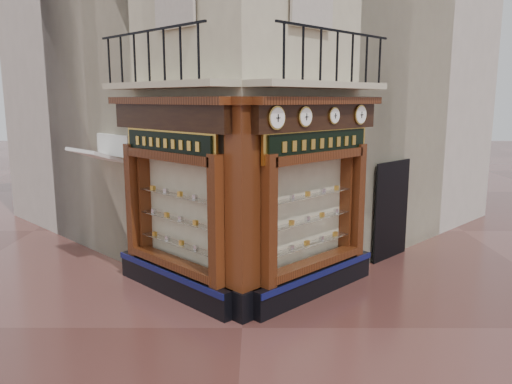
{
  "coord_description": "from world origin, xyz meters",
  "views": [
    {
      "loc": [
        0.25,
        -8.13,
        3.93
      ],
      "look_at": [
        0.24,
        2.0,
        2.05
      ],
      "focal_mm": 35.0,
      "sensor_mm": 36.0,
      "label": 1
    }
  ],
  "objects_px": {
    "clock_d": "(360,115)",
    "signboard_left": "(168,143)",
    "signboard_right": "(319,143)",
    "awning": "(102,267)",
    "clock_b": "(305,117)",
    "clock_a": "(277,118)",
    "clock_c": "(334,116)",
    "corner_pilaster": "(243,213)"
  },
  "relations": [
    {
      "from": "clock_a",
      "to": "signboard_left",
      "type": "xyz_separation_m",
      "value": [
        -2.05,
        1.02,
        -0.52
      ]
    },
    {
      "from": "clock_b",
      "to": "awning",
      "type": "relative_size",
      "value": 0.27
    },
    {
      "from": "clock_c",
      "to": "signboard_left",
      "type": "height_order",
      "value": "clock_c"
    },
    {
      "from": "clock_a",
      "to": "clock_c",
      "type": "distance_m",
      "value": 1.64
    },
    {
      "from": "clock_b",
      "to": "signboard_left",
      "type": "height_order",
      "value": "clock_b"
    },
    {
      "from": "corner_pilaster",
      "to": "signboard_left",
      "type": "relative_size",
      "value": 1.92
    },
    {
      "from": "clock_b",
      "to": "signboard_right",
      "type": "distance_m",
      "value": 0.78
    },
    {
      "from": "clock_a",
      "to": "signboard_right",
      "type": "distance_m",
      "value": 1.44
    },
    {
      "from": "clock_d",
      "to": "awning",
      "type": "height_order",
      "value": "clock_d"
    },
    {
      "from": "corner_pilaster",
      "to": "signboard_left",
      "type": "height_order",
      "value": "corner_pilaster"
    },
    {
      "from": "clock_b",
      "to": "awning",
      "type": "distance_m",
      "value": 6.22
    },
    {
      "from": "clock_a",
      "to": "signboard_left",
      "type": "distance_m",
      "value": 2.35
    },
    {
      "from": "clock_d",
      "to": "awning",
      "type": "xyz_separation_m",
      "value": [
        -5.82,
        0.93,
        -3.62
      ]
    },
    {
      "from": "clock_c",
      "to": "awning",
      "type": "distance_m",
      "value": 6.51
    },
    {
      "from": "clock_a",
      "to": "awning",
      "type": "height_order",
      "value": "clock_a"
    },
    {
      "from": "awning",
      "to": "clock_c",
      "type": "bearing_deg",
      "value": -151.87
    },
    {
      "from": "signboard_left",
      "to": "signboard_right",
      "type": "distance_m",
      "value": 2.92
    },
    {
      "from": "awning",
      "to": "signboard_left",
      "type": "relative_size",
      "value": 0.68
    },
    {
      "from": "clock_b",
      "to": "signboard_right",
      "type": "xyz_separation_m",
      "value": [
        0.33,
        0.48,
        -0.52
      ]
    },
    {
      "from": "signboard_left",
      "to": "awning",
      "type": "bearing_deg",
      "value": 4.04
    },
    {
      "from": "clock_c",
      "to": "signboard_left",
      "type": "bearing_deg",
      "value": 137.43
    },
    {
      "from": "clock_b",
      "to": "clock_c",
      "type": "xyz_separation_m",
      "value": [
        0.62,
        0.62,
        0.0
      ]
    },
    {
      "from": "clock_a",
      "to": "signboard_right",
      "type": "bearing_deg",
      "value": 4.72
    },
    {
      "from": "clock_b",
      "to": "clock_d",
      "type": "distance_m",
      "value": 1.78
    },
    {
      "from": "clock_a",
      "to": "awning",
      "type": "xyz_separation_m",
      "value": [
        -4.02,
        2.73,
        -3.62
      ]
    },
    {
      "from": "clock_d",
      "to": "signboard_right",
      "type": "xyz_separation_m",
      "value": [
        -0.93,
        -0.78,
        -0.52
      ]
    },
    {
      "from": "clock_c",
      "to": "clock_d",
      "type": "xyz_separation_m",
      "value": [
        0.64,
        0.64,
        0.0
      ]
    },
    {
      "from": "awning",
      "to": "signboard_left",
      "type": "bearing_deg",
      "value": -175.96
    },
    {
      "from": "corner_pilaster",
      "to": "awning",
      "type": "bearing_deg",
      "value": 96.56
    },
    {
      "from": "awning",
      "to": "signboard_left",
      "type": "height_order",
      "value": "signboard_left"
    },
    {
      "from": "corner_pilaster",
      "to": "clock_a",
      "type": "bearing_deg",
      "value": -46.08
    },
    {
      "from": "clock_a",
      "to": "clock_c",
      "type": "height_order",
      "value": "clock_a"
    },
    {
      "from": "awning",
      "to": "signboard_right",
      "type": "height_order",
      "value": "signboard_right"
    },
    {
      "from": "clock_d",
      "to": "signboard_left",
      "type": "relative_size",
      "value": 0.2
    },
    {
      "from": "clock_a",
      "to": "clock_b",
      "type": "distance_m",
      "value": 0.76
    },
    {
      "from": "clock_a",
      "to": "clock_d",
      "type": "bearing_deg",
      "value": 0.0
    },
    {
      "from": "signboard_left",
      "to": "signboard_right",
      "type": "height_order",
      "value": "signboard_right"
    },
    {
      "from": "corner_pilaster",
      "to": "clock_c",
      "type": "height_order",
      "value": "corner_pilaster"
    },
    {
      "from": "signboard_right",
      "to": "clock_b",
      "type": "bearing_deg",
      "value": -169.1
    },
    {
      "from": "clock_b",
      "to": "signboard_right",
      "type": "height_order",
      "value": "clock_b"
    },
    {
      "from": "clock_b",
      "to": "signboard_left",
      "type": "bearing_deg",
      "value": 124.43
    },
    {
      "from": "clock_d",
      "to": "signboard_right",
      "type": "bearing_deg",
      "value": 174.78
    }
  ]
}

